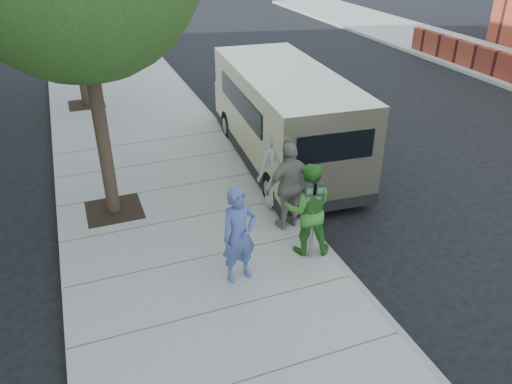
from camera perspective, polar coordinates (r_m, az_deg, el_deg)
ground at (r=9.97m, az=-0.81°, el=-7.01°), size 120.00×120.00×0.00m
sidewalk at (r=9.69m, az=-6.42°, el=-7.85°), size 5.00×60.00×0.15m
curb_face at (r=10.42m, az=6.66°, el=-4.96°), size 0.12×60.00×0.16m
parking_meter at (r=9.03m, az=6.56°, el=-1.44°), size 0.35×0.18×1.61m
van at (r=13.17m, az=3.12°, el=8.78°), size 2.72×6.86×2.49m
person_officer at (r=8.61m, az=-1.95°, el=-4.96°), size 0.72×0.53×1.80m
person_green_shirt at (r=9.35m, az=6.00°, el=-1.96°), size 1.08×0.95×1.85m
person_gray_shirt at (r=10.84m, az=2.68°, el=2.99°), size 0.94×0.62×1.93m
person_striped_polo at (r=10.07m, az=3.87°, el=0.69°), size 1.18×0.66×1.90m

